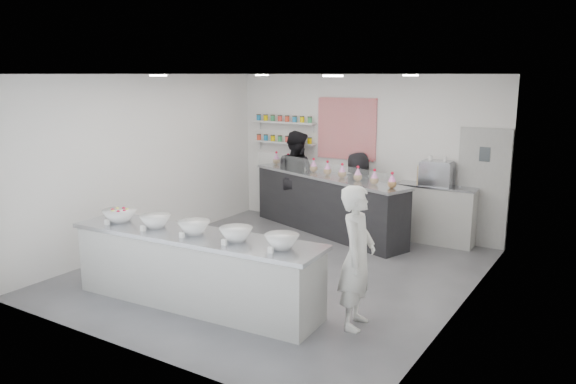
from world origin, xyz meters
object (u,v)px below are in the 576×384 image
(prep_counter, at_px, (196,269))
(woman_prep, at_px, (357,257))
(back_bar, at_px, (327,204))
(espresso_ledge, at_px, (435,214))
(espresso_machine, at_px, (437,174))
(staff_left, at_px, (296,178))
(staff_right, at_px, (357,193))

(prep_counter, height_order, woman_prep, woman_prep)
(back_bar, relative_size, espresso_ledge, 2.56)
(back_bar, xyz_separation_m, woman_prep, (2.23, -3.43, 0.30))
(back_bar, bearing_deg, espresso_ledge, 32.95)
(back_bar, height_order, espresso_machine, espresso_machine)
(espresso_ledge, bearing_deg, staff_left, -176.34)
(prep_counter, height_order, staff_right, staff_right)
(espresso_ledge, distance_m, espresso_machine, 0.74)
(espresso_ledge, height_order, staff_left, staff_left)
(back_bar, distance_m, espresso_ledge, 2.01)
(espresso_ledge, relative_size, woman_prep, 0.82)
(staff_right, bearing_deg, woman_prep, 129.92)
(back_bar, relative_size, staff_right, 2.33)
(prep_counter, bearing_deg, staff_left, 99.95)
(espresso_ledge, height_order, woman_prep, woman_prep)
(staff_right, bearing_deg, espresso_machine, -158.05)
(prep_counter, distance_m, espresso_machine, 4.84)
(woman_prep, xyz_separation_m, staff_right, (-1.73, 3.71, -0.09))
(back_bar, bearing_deg, woman_prep, -37.21)
(woman_prep, bearing_deg, prep_counter, 93.95)
(back_bar, distance_m, woman_prep, 4.10)
(staff_left, relative_size, staff_right, 1.21)
(espresso_ledge, distance_m, staff_left, 2.85)
(espresso_ledge, bearing_deg, prep_counter, -112.13)
(prep_counter, bearing_deg, staff_right, 81.90)
(staff_left, distance_m, staff_right, 1.37)
(woman_prep, relative_size, staff_right, 1.11)
(staff_left, xyz_separation_m, staff_right, (1.36, 0.00, -0.17))
(espresso_ledge, bearing_deg, back_bar, -166.79)
(espresso_machine, bearing_deg, espresso_ledge, 0.00)
(espresso_machine, bearing_deg, back_bar, -166.74)
(back_bar, distance_m, espresso_machine, 2.13)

